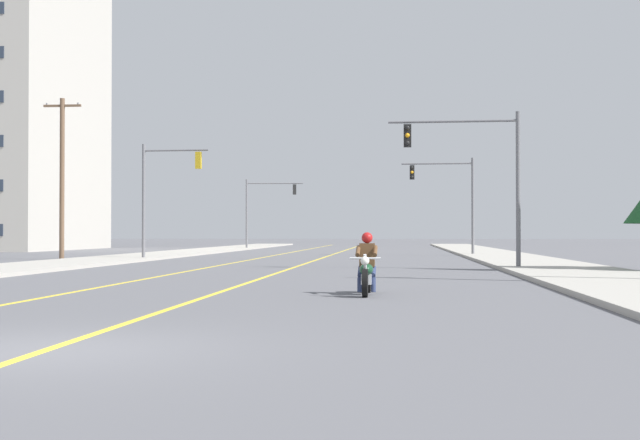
% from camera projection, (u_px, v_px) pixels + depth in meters
% --- Properties ---
extents(ground_plane, '(400.00, 400.00, 0.00)m').
position_uv_depth(ground_plane, '(39.00, 351.00, 10.65)').
color(ground_plane, '#5B5B60').
extents(lane_stripe_center, '(0.16, 100.00, 0.01)m').
position_uv_depth(lane_stripe_center, '(330.00, 256.00, 55.46)').
color(lane_stripe_center, yellow).
rests_on(lane_stripe_center, ground).
extents(lane_stripe_left, '(0.16, 100.00, 0.01)m').
position_uv_depth(lane_stripe_left, '(274.00, 255.00, 55.78)').
color(lane_stripe_left, yellow).
rests_on(lane_stripe_left, ground).
extents(sidewalk_kerb_right, '(4.40, 110.00, 0.14)m').
position_uv_depth(sidewalk_kerb_right, '(506.00, 257.00, 49.55)').
color(sidewalk_kerb_right, '#ADA89E').
rests_on(sidewalk_kerb_right, ground).
extents(sidewalk_kerb_left, '(4.40, 110.00, 0.14)m').
position_uv_depth(sidewalk_kerb_left, '(145.00, 256.00, 51.42)').
color(sidewalk_kerb_left, '#ADA89E').
rests_on(sidewalk_kerb_left, ground).
extents(motorcycle_with_rider, '(0.70, 2.19, 1.46)m').
position_uv_depth(motorcycle_with_rider, '(367.00, 270.00, 20.31)').
color(motorcycle_with_rider, black).
rests_on(motorcycle_with_rider, ground).
extents(traffic_signal_near_right, '(5.15, 0.37, 6.20)m').
position_uv_depth(traffic_signal_near_right, '(480.00, 165.00, 34.17)').
color(traffic_signal_near_right, slate).
rests_on(traffic_signal_near_right, ground).
extents(traffic_signal_near_left, '(3.63, 0.37, 6.20)m').
position_uv_depth(traffic_signal_near_left, '(162.00, 185.00, 46.43)').
color(traffic_signal_near_left, slate).
rests_on(traffic_signal_near_left, ground).
extents(traffic_signal_mid_right, '(4.58, 0.37, 6.20)m').
position_uv_depth(traffic_signal_mid_right, '(452.00, 191.00, 55.09)').
color(traffic_signal_mid_right, slate).
rests_on(traffic_signal_mid_right, ground).
extents(traffic_signal_mid_left, '(5.08, 0.61, 6.20)m').
position_uv_depth(traffic_signal_mid_left, '(263.00, 203.00, 77.18)').
color(traffic_signal_mid_left, slate).
rests_on(traffic_signal_mid_left, ground).
extents(utility_pole_left_near, '(2.09, 0.26, 8.75)m').
position_uv_depth(utility_pole_left_near, '(62.00, 175.00, 47.15)').
color(utility_pole_left_near, brown).
rests_on(utility_pole_left_near, ground).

